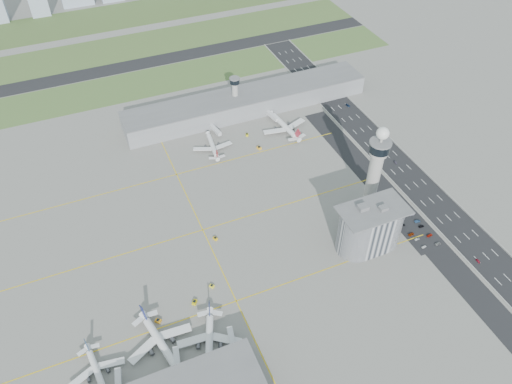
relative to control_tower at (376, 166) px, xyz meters
name	(u,v)px	position (x,y,z in m)	size (l,w,h in m)	color
ground	(278,244)	(-72.00, -8.00, -35.04)	(1000.00, 1000.00, 0.00)	gray
grass_strip_0	(156,81)	(-92.00, 217.00, -35.00)	(480.00, 50.00, 0.08)	#44622E
grass_strip_1	(137,46)	(-92.00, 292.00, -35.00)	(480.00, 60.00, 0.08)	#41592A
grass_strip_2	(121,16)	(-92.00, 372.00, -35.00)	(480.00, 70.00, 0.08)	#425E2C
runway	(146,63)	(-92.00, 254.00, -34.98)	(480.00, 22.00, 0.10)	black
highway	(426,195)	(43.00, -8.00, -34.99)	(28.00, 500.00, 0.10)	black
barrier_left	(410,200)	(29.00, -8.00, -34.44)	(0.60, 500.00, 1.20)	#9E9E99
barrier_right	(443,189)	(57.00, -8.00, -34.44)	(0.60, 500.00, 1.20)	#9E9E99
landside_road	(405,214)	(18.00, -18.00, -35.00)	(18.00, 260.00, 0.08)	black
parking_lot	(413,227)	(16.00, -30.00, -34.99)	(20.00, 44.00, 0.10)	black
taxiway_line_h_0	(236,301)	(-112.00, -38.00, -35.04)	(260.00, 0.60, 0.01)	yellow
taxiway_line_h_1	(203,230)	(-112.00, 22.00, -35.04)	(260.00, 0.60, 0.01)	yellow
taxiway_line_h_2	(177,174)	(-112.00, 82.00, -35.04)	(260.00, 0.60, 0.01)	yellow
taxiway_line_v	(203,230)	(-112.00, 22.00, -35.04)	(0.60, 260.00, 0.01)	yellow
control_tower	(376,166)	(0.00, 0.00, 0.00)	(14.00, 14.00, 64.50)	#ADAAA5
secondary_tower	(235,92)	(-42.00, 142.00, -16.24)	(8.60, 8.60, 31.90)	#ADAAA5
admin_building	(370,227)	(-20.01, -30.00, -19.74)	(42.00, 24.00, 33.50)	#B2B2B7
terminal_pier	(247,102)	(-32.00, 140.00, -27.14)	(210.00, 32.00, 15.80)	gray
airplane_near_a	(96,370)	(-192.66, -51.85, -30.22)	(34.41, 29.25, 9.63)	white
airplane_near_b	(160,340)	(-158.92, -48.78, -28.98)	(43.28, 36.79, 12.12)	white
airplane_near_c	(209,340)	(-135.15, -58.40, -29.32)	(40.90, 34.76, 11.45)	white
airplane_far_a	(212,143)	(-77.34, 100.75, -29.94)	(36.47, 31.00, 10.21)	white
airplane_far_b	(284,123)	(-15.30, 101.86, -28.70)	(45.33, 38.53, 12.69)	white
jet_bridge_near_1	(179,374)	(-155.00, -69.00, -32.19)	(14.00, 3.00, 5.70)	silver
jet_bridge_near_2	(235,352)	(-125.00, -69.00, -32.19)	(14.00, 3.00, 5.70)	silver
jet_bridge_far_0	(211,127)	(-70.00, 124.00, -32.19)	(14.00, 3.00, 5.70)	silver
jet_bridge_far_1	(268,113)	(-20.00, 124.00, -32.19)	(14.00, 3.00, 5.70)	silver
tug_0	(158,321)	(-156.60, -33.64, -34.08)	(2.28, 3.32, 1.93)	orange
tug_1	(195,302)	(-134.29, -29.91, -34.06)	(2.31, 3.36, 1.96)	#D5BF0B
tug_2	(212,286)	(-121.50, -23.09, -34.24)	(1.90, 2.77, 1.61)	yellow
tug_3	(215,238)	(-107.15, 11.14, -34.18)	(2.04, 2.96, 1.72)	yellow
tug_4	(259,148)	(-44.15, 86.25, -33.98)	(2.50, 3.64, 2.12)	yellow
tug_5	(247,134)	(-46.22, 105.92, -34.15)	(2.10, 3.05, 1.78)	#D4C70F
car_lot_0	(424,247)	(11.81, -46.90, -34.46)	(1.37, 3.40, 1.16)	white
car_lot_1	(417,239)	(11.76, -39.88, -34.49)	(1.17, 3.36, 1.11)	#969B9D
car_lot_2	(411,234)	(10.78, -34.94, -34.45)	(1.98, 4.28, 1.19)	maroon
car_lot_3	(402,225)	(10.01, -25.92, -34.40)	(1.80, 4.44, 1.29)	black
car_lot_4	(398,219)	(10.46, -20.21, -34.40)	(1.52, 3.78, 1.29)	navy
car_lot_5	(390,212)	(10.10, -12.46, -34.40)	(1.35, 3.87, 1.28)	white
car_lot_6	(438,244)	(21.60, -48.29, -34.47)	(1.89, 4.09, 1.14)	gray
car_lot_7	(430,235)	(21.17, -40.35, -34.44)	(1.70, 4.17, 1.21)	#AB1909
car_lot_8	(421,226)	(21.07, -31.73, -34.41)	(1.50, 3.72, 1.27)	black
car_lot_9	(417,221)	(21.46, -26.98, -34.39)	(1.38, 3.95, 1.30)	navy
car_lot_10	(412,214)	(21.97, -19.89, -34.46)	(1.94, 4.22, 1.17)	silver
car_lot_11	(403,207)	(20.55, -11.79, -34.46)	(1.62, 3.97, 1.15)	gray
car_hw_0	(478,261)	(35.34, -69.29, -34.47)	(1.35, 3.37, 1.15)	maroon
car_hw_1	(395,162)	(43.50, 30.15, -34.46)	(1.23, 3.52, 1.16)	#25222C
car_hw_2	(348,105)	(50.37, 111.13, -34.42)	(2.04, 4.43, 1.23)	#162B4D
car_hw_4	(302,76)	(36.28, 170.84, -34.42)	(1.47, 3.65, 1.24)	#A5A7A9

